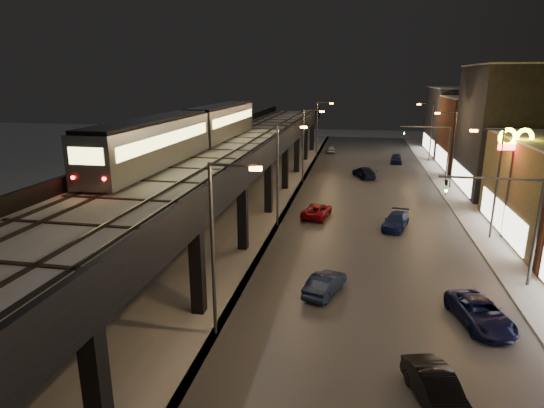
{
  "coord_description": "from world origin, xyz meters",
  "views": [
    {
      "loc": [
        6.06,
        -6.85,
        12.81
      ],
      "look_at": [
        0.82,
        20.52,
        5.0
      ],
      "focal_mm": 30.0,
      "sensor_mm": 36.0,
      "label": 1
    }
  ],
  "objects_px": {
    "car_near_white": "(325,284)",
    "car_onc_silver": "(437,391)",
    "car_mid_dark": "(364,173)",
    "car_onc_dark": "(480,314)",
    "subway_train": "(195,129)",
    "car_mid_silver": "(317,211)",
    "car_onc_white": "(396,222)",
    "car_far_white": "(331,149)",
    "car_onc_red": "(397,159)"
  },
  "relations": [
    {
      "from": "car_near_white",
      "to": "car_onc_silver",
      "type": "height_order",
      "value": "car_onc_silver"
    },
    {
      "from": "car_mid_dark",
      "to": "car_onc_dark",
      "type": "relative_size",
      "value": 1.0
    },
    {
      "from": "car_mid_dark",
      "to": "subway_train",
      "type": "bearing_deg",
      "value": 33.99
    },
    {
      "from": "car_mid_silver",
      "to": "car_onc_white",
      "type": "bearing_deg",
      "value": 173.7
    },
    {
      "from": "car_onc_silver",
      "to": "car_onc_white",
      "type": "height_order",
      "value": "car_onc_silver"
    },
    {
      "from": "car_mid_silver",
      "to": "car_onc_dark",
      "type": "xyz_separation_m",
      "value": [
        10.38,
        -17.7,
        0.03
      ]
    },
    {
      "from": "subway_train",
      "to": "car_far_white",
      "type": "height_order",
      "value": "subway_train"
    },
    {
      "from": "car_mid_dark",
      "to": "car_mid_silver",
      "type": "bearing_deg",
      "value": 57.32
    },
    {
      "from": "car_mid_dark",
      "to": "car_far_white",
      "type": "height_order",
      "value": "car_mid_dark"
    },
    {
      "from": "car_onc_white",
      "to": "car_onc_silver",
      "type": "bearing_deg",
      "value": -75.39
    },
    {
      "from": "car_near_white",
      "to": "car_mid_dark",
      "type": "xyz_separation_m",
      "value": [
        2.46,
        34.29,
        0.05
      ]
    },
    {
      "from": "subway_train",
      "to": "car_near_white",
      "type": "relative_size",
      "value": 8.54
    },
    {
      "from": "car_onc_dark",
      "to": "car_mid_silver",
      "type": "bearing_deg",
      "value": 106.53
    },
    {
      "from": "subway_train",
      "to": "car_mid_dark",
      "type": "height_order",
      "value": "subway_train"
    },
    {
      "from": "subway_train",
      "to": "car_far_white",
      "type": "xyz_separation_m",
      "value": [
        9.8,
        40.32,
        -7.62
      ]
    },
    {
      "from": "car_onc_silver",
      "to": "car_onc_red",
      "type": "bearing_deg",
      "value": 71.04
    },
    {
      "from": "car_near_white",
      "to": "car_far_white",
      "type": "bearing_deg",
      "value": -68.49
    },
    {
      "from": "car_mid_silver",
      "to": "car_onc_white",
      "type": "height_order",
      "value": "car_onc_white"
    },
    {
      "from": "car_far_white",
      "to": "car_onc_silver",
      "type": "bearing_deg",
      "value": 94.9
    },
    {
      "from": "car_far_white",
      "to": "car_mid_silver",
      "type": "bearing_deg",
      "value": 89.15
    },
    {
      "from": "car_mid_silver",
      "to": "car_onc_silver",
      "type": "distance_m",
      "value": 25.66
    },
    {
      "from": "car_onc_silver",
      "to": "car_onc_white",
      "type": "xyz_separation_m",
      "value": [
        -0.05,
        22.64,
        -0.04
      ]
    },
    {
      "from": "car_onc_white",
      "to": "car_onc_red",
      "type": "xyz_separation_m",
      "value": [
        2.31,
        32.28,
        0.07
      ]
    },
    {
      "from": "subway_train",
      "to": "car_mid_silver",
      "type": "relative_size",
      "value": 7.36
    },
    {
      "from": "car_onc_white",
      "to": "car_onc_red",
      "type": "distance_m",
      "value": 32.37
    },
    {
      "from": "car_far_white",
      "to": "car_onc_white",
      "type": "height_order",
      "value": "car_far_white"
    },
    {
      "from": "car_mid_silver",
      "to": "subway_train",
      "type": "bearing_deg",
      "value": 20.09
    },
    {
      "from": "car_mid_silver",
      "to": "car_mid_dark",
      "type": "distance_m",
      "value": 19.15
    },
    {
      "from": "car_onc_white",
      "to": "car_mid_silver",
      "type": "bearing_deg",
      "value": 178.68
    },
    {
      "from": "subway_train",
      "to": "car_onc_white",
      "type": "relative_size",
      "value": 7.6
    },
    {
      "from": "car_onc_silver",
      "to": "car_far_white",
      "type": "bearing_deg",
      "value": 80.94
    },
    {
      "from": "car_onc_dark",
      "to": "car_onc_red",
      "type": "height_order",
      "value": "car_onc_red"
    },
    {
      "from": "car_mid_dark",
      "to": "car_onc_white",
      "type": "xyz_separation_m",
      "value": [
        2.64,
        -20.64,
        -0.05
      ]
    },
    {
      "from": "car_near_white",
      "to": "car_far_white",
      "type": "height_order",
      "value": "car_far_white"
    },
    {
      "from": "subway_train",
      "to": "car_mid_silver",
      "type": "height_order",
      "value": "subway_train"
    },
    {
      "from": "car_onc_silver",
      "to": "car_onc_white",
      "type": "relative_size",
      "value": 0.94
    },
    {
      "from": "car_mid_silver",
      "to": "car_far_white",
      "type": "relative_size",
      "value": 1.18
    },
    {
      "from": "car_mid_silver",
      "to": "car_onc_red",
      "type": "bearing_deg",
      "value": -97.72
    },
    {
      "from": "car_onc_dark",
      "to": "car_onc_white",
      "type": "xyz_separation_m",
      "value": [
        -3.29,
        15.69,
        -0.02
      ]
    },
    {
      "from": "car_far_white",
      "to": "car_onc_red",
      "type": "bearing_deg",
      "value": 140.34
    },
    {
      "from": "car_near_white",
      "to": "subway_train",
      "type": "bearing_deg",
      "value": -28.21
    },
    {
      "from": "car_onc_white",
      "to": "car_far_white",
      "type": "bearing_deg",
      "value": 116.11
    },
    {
      "from": "subway_train",
      "to": "car_onc_dark",
      "type": "xyz_separation_m",
      "value": [
        21.38,
        -15.65,
        -7.62
      ]
    },
    {
      "from": "car_mid_silver",
      "to": "car_onc_red",
      "type": "distance_m",
      "value": 31.7
    },
    {
      "from": "subway_train",
      "to": "car_onc_red",
      "type": "distance_m",
      "value": 38.97
    },
    {
      "from": "car_far_white",
      "to": "car_onc_silver",
      "type": "xyz_separation_m",
      "value": [
        8.33,
        -62.91,
        0.02
      ]
    },
    {
      "from": "car_mid_silver",
      "to": "car_far_white",
      "type": "bearing_deg",
      "value": -78.7
    },
    {
      "from": "car_near_white",
      "to": "car_onc_silver",
      "type": "distance_m",
      "value": 10.36
    },
    {
      "from": "car_near_white",
      "to": "car_mid_dark",
      "type": "bearing_deg",
      "value": -75.97
    },
    {
      "from": "subway_train",
      "to": "car_mid_silver",
      "type": "bearing_deg",
      "value": 10.58
    }
  ]
}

